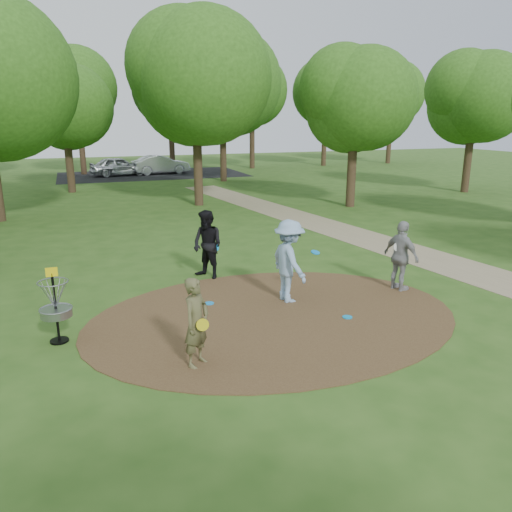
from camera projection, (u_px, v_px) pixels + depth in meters
name	position (u px, v px, depth m)	size (l,w,h in m)	color
ground	(275.00, 317.00, 11.14)	(100.00, 100.00, 0.00)	#2D5119
dirt_clearing	(275.00, 316.00, 11.14)	(8.40, 8.40, 0.02)	#47301C
footpath	(448.00, 264.00, 15.11)	(2.00, 40.00, 0.01)	#8C7A5B
parking_lot	(153.00, 174.00, 38.92)	(14.00, 8.00, 0.01)	black
player_observer_with_disc	(196.00, 323.00, 8.76)	(0.71, 0.69, 1.64)	brown
player_throwing_with_disc	(289.00, 261.00, 11.85)	(1.26, 1.36, 2.00)	#8EAFD3
player_walking_with_disc	(208.00, 245.00, 13.60)	(1.10, 1.16, 1.89)	black
player_waiting_with_disc	(401.00, 256.00, 12.63)	(0.67, 1.13, 1.81)	#949497
disc_ground_cyan	(209.00, 303.00, 11.87)	(0.22, 0.22, 0.02)	#1B8DDC
disc_ground_blue	(347.00, 317.00, 11.06)	(0.22, 0.22, 0.02)	#0C8DD1
car_left	(119.00, 166.00, 37.79)	(1.70, 4.22, 1.44)	#ACAFB4
car_right	(161.00, 165.00, 39.10)	(1.53, 4.40, 1.45)	#B4B8BC
disc_golf_basket	(55.00, 300.00, 9.68)	(0.63, 0.63, 1.54)	black
tree_ring	(198.00, 89.00, 18.96)	(36.83, 46.28, 9.80)	#332316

